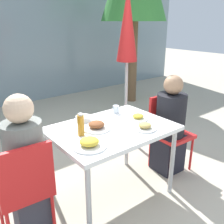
{
  "coord_description": "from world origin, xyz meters",
  "views": [
    {
      "loc": [
        -1.32,
        -1.68,
        1.69
      ],
      "look_at": [
        0.0,
        0.0,
        0.91
      ],
      "focal_mm": 40.0,
      "sensor_mm": 36.0,
      "label": 1
    }
  ],
  "objects_px": {
    "bottle": "(81,125)",
    "salad_bowl": "(84,119)",
    "chair_right": "(167,126)",
    "person_right": "(170,128)",
    "person_left": "(27,171)",
    "chair_left": "(25,185)",
    "closed_umbrella": "(127,35)",
    "drinking_cup": "(116,109)"
  },
  "relations": [
    {
      "from": "bottle",
      "to": "salad_bowl",
      "type": "distance_m",
      "value": 0.32
    },
    {
      "from": "chair_right",
      "to": "person_right",
      "type": "relative_size",
      "value": 0.76
    },
    {
      "from": "person_left",
      "to": "salad_bowl",
      "type": "bearing_deg",
      "value": 22.64
    },
    {
      "from": "chair_left",
      "to": "person_left",
      "type": "distance_m",
      "value": 0.12
    },
    {
      "from": "chair_right",
      "to": "closed_umbrella",
      "type": "xyz_separation_m",
      "value": [
        0.13,
        0.89,
        0.99
      ]
    },
    {
      "from": "person_right",
      "to": "salad_bowl",
      "type": "relative_size",
      "value": 7.48
    },
    {
      "from": "chair_left",
      "to": "closed_umbrella",
      "type": "xyz_separation_m",
      "value": [
        1.86,
        0.96,
        0.99
      ]
    },
    {
      "from": "chair_left",
      "to": "salad_bowl",
      "type": "distance_m",
      "value": 0.84
    },
    {
      "from": "person_right",
      "to": "salad_bowl",
      "type": "bearing_deg",
      "value": -16.19
    },
    {
      "from": "chair_right",
      "to": "bottle",
      "type": "relative_size",
      "value": 4.35
    },
    {
      "from": "chair_left",
      "to": "closed_umbrella",
      "type": "bearing_deg",
      "value": 30.96
    },
    {
      "from": "chair_right",
      "to": "drinking_cup",
      "type": "xyz_separation_m",
      "value": [
        -0.59,
        0.24,
        0.28
      ]
    },
    {
      "from": "chair_left",
      "to": "person_right",
      "type": "height_order",
      "value": "person_right"
    },
    {
      "from": "person_left",
      "to": "drinking_cup",
      "type": "relative_size",
      "value": 14.91
    },
    {
      "from": "chair_left",
      "to": "bottle",
      "type": "relative_size",
      "value": 4.35
    },
    {
      "from": "closed_umbrella",
      "to": "drinking_cup",
      "type": "bearing_deg",
      "value": -137.78
    },
    {
      "from": "closed_umbrella",
      "to": "salad_bowl",
      "type": "bearing_deg",
      "value": -150.05
    },
    {
      "from": "person_right",
      "to": "closed_umbrella",
      "type": "distance_m",
      "value": 1.38
    },
    {
      "from": "chair_left",
      "to": "person_right",
      "type": "xyz_separation_m",
      "value": [
        1.67,
        -0.01,
        0.03
      ]
    },
    {
      "from": "chair_left",
      "to": "bottle",
      "type": "height_order",
      "value": "bottle"
    },
    {
      "from": "person_left",
      "to": "bottle",
      "type": "xyz_separation_m",
      "value": [
        0.49,
        -0.03,
        0.27
      ]
    },
    {
      "from": "chair_left",
      "to": "person_left",
      "type": "relative_size",
      "value": 0.73
    },
    {
      "from": "chair_right",
      "to": "closed_umbrella",
      "type": "bearing_deg",
      "value": -95.71
    },
    {
      "from": "person_right",
      "to": "drinking_cup",
      "type": "xyz_separation_m",
      "value": [
        -0.53,
        0.32,
        0.25
      ]
    },
    {
      "from": "salad_bowl",
      "to": "closed_umbrella",
      "type": "bearing_deg",
      "value": 29.95
    },
    {
      "from": "closed_umbrella",
      "to": "salad_bowl",
      "type": "relative_size",
      "value": 13.95
    },
    {
      "from": "person_left",
      "to": "person_right",
      "type": "distance_m",
      "value": 1.62
    },
    {
      "from": "person_right",
      "to": "bottle",
      "type": "xyz_separation_m",
      "value": [
        -1.13,
        0.06,
        0.31
      ]
    },
    {
      "from": "person_left",
      "to": "closed_umbrella",
      "type": "distance_m",
      "value": 2.21
    },
    {
      "from": "bottle",
      "to": "salad_bowl",
      "type": "relative_size",
      "value": 1.31
    },
    {
      "from": "chair_left",
      "to": "person_left",
      "type": "xyz_separation_m",
      "value": [
        0.06,
        0.08,
        0.07
      ]
    },
    {
      "from": "person_left",
      "to": "bottle",
      "type": "bearing_deg",
      "value": 0.62
    },
    {
      "from": "person_left",
      "to": "chair_right",
      "type": "xyz_separation_m",
      "value": [
        1.67,
        -0.01,
        -0.07
      ]
    },
    {
      "from": "chair_left",
      "to": "bottle",
      "type": "xyz_separation_m",
      "value": [
        0.54,
        0.05,
        0.33
      ]
    },
    {
      "from": "closed_umbrella",
      "to": "person_left",
      "type": "bearing_deg",
      "value": -153.93
    },
    {
      "from": "person_right",
      "to": "drinking_cup",
      "type": "distance_m",
      "value": 0.67
    },
    {
      "from": "person_left",
      "to": "salad_bowl",
      "type": "distance_m",
      "value": 0.74
    },
    {
      "from": "person_right",
      "to": "bottle",
      "type": "height_order",
      "value": "person_right"
    },
    {
      "from": "chair_right",
      "to": "closed_umbrella",
      "type": "relative_size",
      "value": 0.41
    },
    {
      "from": "chair_left",
      "to": "person_right",
      "type": "bearing_deg",
      "value": 3.23
    },
    {
      "from": "chair_left",
      "to": "salad_bowl",
      "type": "relative_size",
      "value": 5.72
    },
    {
      "from": "person_right",
      "to": "drinking_cup",
      "type": "bearing_deg",
      "value": -28.09
    }
  ]
}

